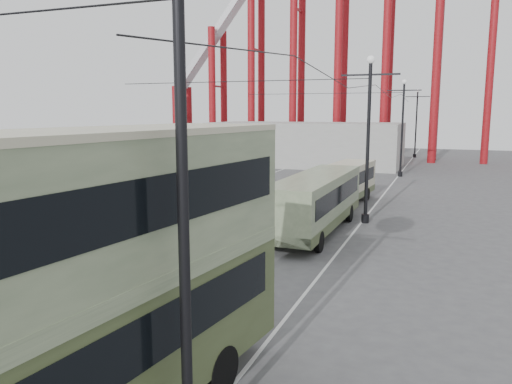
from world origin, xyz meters
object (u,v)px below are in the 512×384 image
at_px(single_decker_cream, 344,182).
at_px(double_decker_bus, 60,283).
at_px(single_decker_green, 317,200).
at_px(pedestrian, 143,263).
at_px(lamp_post_near, 178,14).

bearing_deg(single_decker_cream, double_decker_bus, -84.29).
relative_size(single_decker_green, single_decker_cream, 1.20).
bearing_deg(double_decker_bus, single_decker_cream, 98.12).
bearing_deg(single_decker_green, single_decker_cream, 92.28).
relative_size(double_decker_bus, single_decker_green, 1.06).
relative_size(single_decker_green, pedestrian, 6.64).
relative_size(lamp_post_near, single_decker_green, 1.00).
xyz_separation_m(lamp_post_near, pedestrian, (-6.07, 7.68, -7.05)).
bearing_deg(lamp_post_near, single_decker_cream, 94.94).
relative_size(double_decker_bus, pedestrian, 7.06).
height_order(lamp_post_near, single_decker_green, lamp_post_near).
distance_m(single_decker_green, pedestrian, 10.87).
distance_m(single_decker_green, single_decker_cream, 8.34).
distance_m(lamp_post_near, pedestrian, 12.06).
height_order(double_decker_bus, single_decker_green, double_decker_bus).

